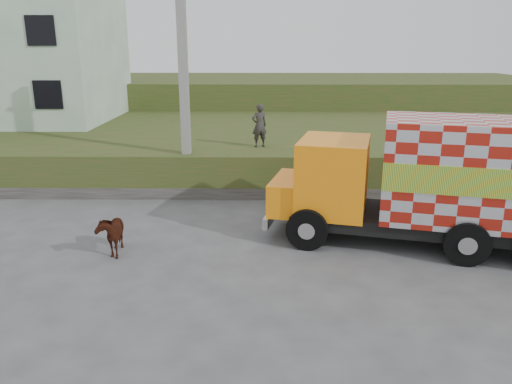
{
  "coord_description": "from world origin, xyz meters",
  "views": [
    {
      "loc": [
        1.65,
        -12.42,
        5.15
      ],
      "look_at": [
        1.47,
        0.56,
        1.3
      ],
      "focal_mm": 35.0,
      "sensor_mm": 36.0,
      "label": 1
    }
  ],
  "objects_px": {
    "utility_pole": "(184,78)",
    "pedestrian": "(259,125)",
    "cargo_truck": "(432,181)",
    "cow": "(111,233)"
  },
  "relations": [
    {
      "from": "cow",
      "to": "pedestrian",
      "type": "bearing_deg",
      "value": 50.34
    },
    {
      "from": "cow",
      "to": "pedestrian",
      "type": "distance_m",
      "value": 7.64
    },
    {
      "from": "cow",
      "to": "pedestrian",
      "type": "xyz_separation_m",
      "value": [
        3.74,
        6.43,
        1.74
      ]
    },
    {
      "from": "utility_pole",
      "to": "cow",
      "type": "xyz_separation_m",
      "value": [
        -1.21,
        -5.2,
        -3.52
      ]
    },
    {
      "from": "cargo_truck",
      "to": "pedestrian",
      "type": "bearing_deg",
      "value": 142.29
    },
    {
      "from": "utility_pole",
      "to": "cargo_truck",
      "type": "relative_size",
      "value": 1.01
    },
    {
      "from": "utility_pole",
      "to": "cargo_truck",
      "type": "xyz_separation_m",
      "value": [
        7.06,
        -4.49,
        -2.34
      ]
    },
    {
      "from": "utility_pole",
      "to": "pedestrian",
      "type": "height_order",
      "value": "utility_pole"
    },
    {
      "from": "cargo_truck",
      "to": "utility_pole",
      "type": "bearing_deg",
      "value": 161.41
    },
    {
      "from": "utility_pole",
      "to": "pedestrian",
      "type": "relative_size",
      "value": 5.04
    }
  ]
}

